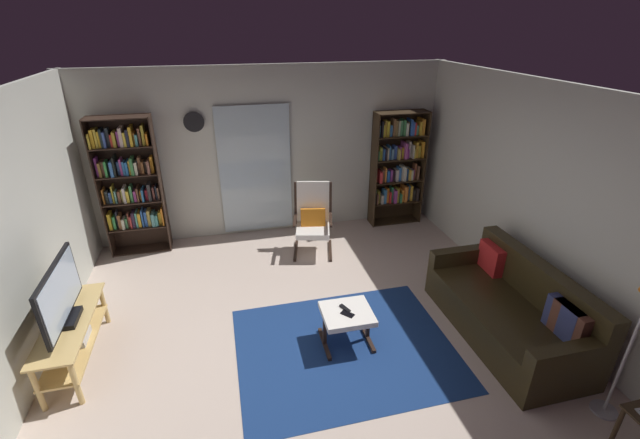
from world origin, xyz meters
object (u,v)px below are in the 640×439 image
Objects in this scene: tv_remote at (345,308)px; cell_phone at (347,314)px; ottoman at (347,317)px; wall_clock at (194,122)px; tv_stand at (73,334)px; leather_sofa at (511,311)px; lounge_armchair at (313,216)px; bookshelf_near_sofa at (398,165)px; bookshelf_near_tv at (130,182)px; television at (61,296)px.

cell_phone is at bearing -113.51° from tv_remote.
ottoman is 3.54m from wall_clock.
leather_sofa is at bearing -8.59° from tv_stand.
lounge_armchair reaches higher than ottoman.
leather_sofa is at bearing -33.75° from tv_remote.
bookshelf_near_sofa is 3.22m from tv_remote.
bookshelf_near_tv reaches higher than leather_sofa.
tv_remote is at bearing -93.57° from lounge_armchair.
bookshelf_near_tv is 5.20m from leather_sofa.
lounge_armchair is (2.84, 1.72, -0.27)m from television.
lounge_armchair is at bearing 63.22° from tv_remote.
ottoman is at bearing 170.81° from leather_sofa.
television is at bearing -117.51° from wall_clock.
lounge_armchair is at bearing 31.15° from television.
television is 2.35m from bookshelf_near_tv.
bookshelf_near_sofa is 13.45× the size of cell_phone.
tv_stand is 2.75m from cell_phone.
bookshelf_near_tv is at bearing 82.00° from tv_stand.
bookshelf_near_tv is 13.99× the size of tv_remote.
bookshelf_near_tv is 3.64m from tv_remote.
tv_stand is 5.04m from bookshelf_near_sofa.
tv_remote is (-0.01, 0.04, 0.08)m from ottoman.
wall_clock is (-1.43, 2.82, 1.43)m from tv_remote.
bookshelf_near_sofa is at bearing 27.81° from tv_stand.
ottoman is 3.67× the size of tv_remote.
television is at bearing 149.54° from tv_remote.
bookshelf_near_sofa is at bearing 0.31° from bookshelf_near_tv.
wall_clock is at bearing 74.51° from cell_phone.
television is at bearing -97.94° from bookshelf_near_tv.
cell_phone is (2.72, -0.44, -0.39)m from television.
bookshelf_near_sofa is (4.09, 0.02, -0.08)m from bookshelf_near_tv.
leather_sofa is 1.87× the size of lounge_armchair.
bookshelf_near_sofa is 1.75m from lounge_armchair.
bookshelf_near_tv is at bearing -179.69° from bookshelf_near_sofa.
bookshelf_near_tv is (0.32, 2.31, 0.29)m from television.
ottoman is at bearing -8.20° from tv_stand.
tv_stand is 2.76m from ottoman.
tv_remote is 0.50× the size of wall_clock.
wall_clock is (1.29, 2.47, 1.52)m from tv_stand.
tv_stand reaches higher than cell_phone.
cell_phone is at bearing -103.08° from ottoman.
ottoman is (2.73, -0.39, -0.46)m from television.
leather_sofa is at bearing -35.52° from bookshelf_near_tv.
ottoman is at bearing -121.77° from bookshelf_near_sofa.
tv_stand is 3.17m from wall_clock.
cell_phone is 0.48× the size of wall_clock.
television is 2.76m from tv_remote.
wall_clock is at bearing 62.49° from television.
ottoman is 1.82× the size of wall_clock.
bookshelf_near_tv is 1.24m from wall_clock.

